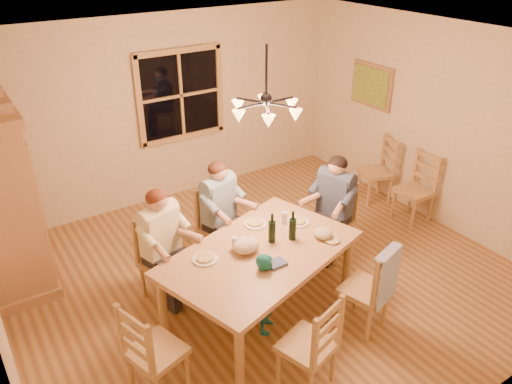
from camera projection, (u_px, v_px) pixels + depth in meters
floor at (264, 276)px, 5.94m from camera, size 5.50×5.50×0.00m
ceiling at (267, 44)px, 4.68m from camera, size 5.50×5.00×0.02m
wall_back at (168, 110)px, 7.16m from camera, size 5.50×0.02×2.70m
wall_right at (436, 125)px, 6.64m from camera, size 0.02×5.00×2.70m
window at (181, 95)px, 7.14m from camera, size 1.30×0.06×1.30m
painting at (371, 86)px, 7.39m from camera, size 0.06×0.78×0.64m
chandelier at (266, 108)px, 4.97m from camera, size 0.77×0.68×0.71m
armoire at (1, 197)px, 5.46m from camera, size 0.66×1.40×2.30m
dining_table at (260, 259)px, 5.11m from camera, size 2.27×1.75×0.76m
chair_far_left at (165, 274)px, 5.48m from camera, size 0.54×0.53×0.99m
chair_far_right at (221, 239)px, 6.08m from camera, size 0.54×0.53×0.99m
chair_near_left at (306, 358)px, 4.40m from camera, size 0.54×0.53×0.99m
chair_near_right at (363, 301)px, 5.08m from camera, size 0.54×0.53×0.99m
chair_end_left at (158, 364)px, 4.34m from camera, size 0.53×0.54×0.99m
chair_end_right at (332, 233)px, 6.22m from camera, size 0.53×0.54×0.99m
adult_woman at (161, 232)px, 5.23m from camera, size 0.48×0.51×0.87m
adult_plaid_man at (220, 201)px, 5.83m from camera, size 0.48×0.51×0.87m
adult_slate_man at (335, 195)px, 5.97m from camera, size 0.51×0.48×0.87m
towel at (385, 277)px, 4.78m from camera, size 0.39×0.20×0.58m
wine_bottle_a at (272, 228)px, 5.14m from camera, size 0.08×0.08×0.33m
wine_bottle_b at (293, 225)px, 5.19m from camera, size 0.08×0.08×0.33m
plate_woman at (205, 259)px, 4.93m from camera, size 0.26×0.26×0.02m
plate_plaid at (255, 224)px, 5.51m from camera, size 0.26×0.26×0.02m
plate_slate at (298, 222)px, 5.55m from camera, size 0.26×0.26×0.02m
wine_glass_a at (235, 243)px, 5.06m from camera, size 0.06×0.06×0.14m
wine_glass_b at (284, 218)px, 5.51m from camera, size 0.06×0.06×0.14m
cap at (323, 233)px, 5.26m from camera, size 0.20×0.20×0.11m
napkin at (277, 263)px, 4.85m from camera, size 0.21×0.19×0.03m
cloth_bundle at (246, 245)px, 5.02m from camera, size 0.28×0.22×0.15m
child at (266, 293)px, 4.95m from camera, size 0.39×0.40×0.92m
chair_spare_front at (412, 201)px, 6.94m from camera, size 0.43×0.45×0.99m
chair_spare_back at (375, 181)px, 7.48m from camera, size 0.54×0.55×0.99m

